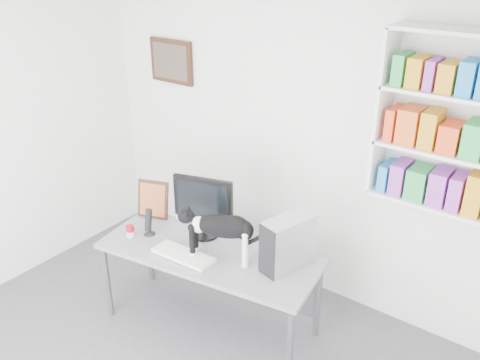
# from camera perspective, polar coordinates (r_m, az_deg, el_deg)

# --- Properties ---
(room) EXTENTS (4.01, 4.01, 2.70)m
(room) POSITION_cam_1_polar(r_m,az_deg,el_deg) (3.13, -14.82, -6.64)
(room) COLOR #545459
(room) RESTS_ON ground
(bookshelf) EXTENTS (1.03, 0.28, 1.24)m
(bookshelf) POSITION_cam_1_polar(r_m,az_deg,el_deg) (3.69, 22.96, 5.74)
(bookshelf) COLOR silver
(bookshelf) RESTS_ON room
(wall_art) EXTENTS (0.52, 0.04, 0.42)m
(wall_art) POSITION_cam_1_polar(r_m,az_deg,el_deg) (5.07, -7.72, 13.06)
(wall_art) COLOR #412015
(wall_art) RESTS_ON room
(desk) EXTENTS (1.85, 0.95, 0.73)m
(desk) POSITION_cam_1_polar(r_m,az_deg,el_deg) (4.27, -3.41, -12.13)
(desk) COLOR gray
(desk) RESTS_ON room
(monitor) EXTENTS (0.55, 0.38, 0.54)m
(monitor) POSITION_cam_1_polar(r_m,az_deg,el_deg) (4.14, -4.09, -2.98)
(monitor) COLOR black
(monitor) RESTS_ON desk
(keyboard) EXTENTS (0.51, 0.22, 0.04)m
(keyboard) POSITION_cam_1_polar(r_m,az_deg,el_deg) (4.00, -6.37, -8.36)
(keyboard) COLOR silver
(keyboard) RESTS_ON desk
(pc_tower) EXTENTS (0.29, 0.44, 0.41)m
(pc_tower) POSITION_cam_1_polar(r_m,az_deg,el_deg) (3.79, 5.43, -7.06)
(pc_tower) COLOR #B4B3B8
(pc_tower) RESTS_ON desk
(speaker) EXTENTS (0.12, 0.12, 0.24)m
(speaker) POSITION_cam_1_polar(r_m,az_deg,el_deg) (4.28, -10.23, -4.63)
(speaker) COLOR black
(speaker) RESTS_ON desk
(leaning_print) EXTENTS (0.30, 0.20, 0.35)m
(leaning_print) POSITION_cam_1_polar(r_m,az_deg,el_deg) (4.52, -9.74, -2.08)
(leaning_print) COLOR #412015
(leaning_print) RESTS_ON desk
(soup_can) EXTENTS (0.09, 0.09, 0.10)m
(soup_can) POSITION_cam_1_polar(r_m,az_deg,el_deg) (4.31, -12.22, -5.63)
(soup_can) COLOR #A10D1E
(soup_can) RESTS_ON desk
(cat) EXTENTS (0.68, 0.42, 0.41)m
(cat) POSITION_cam_1_polar(r_m,az_deg,el_deg) (3.84, -2.07, -6.49)
(cat) COLOR black
(cat) RESTS_ON desk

